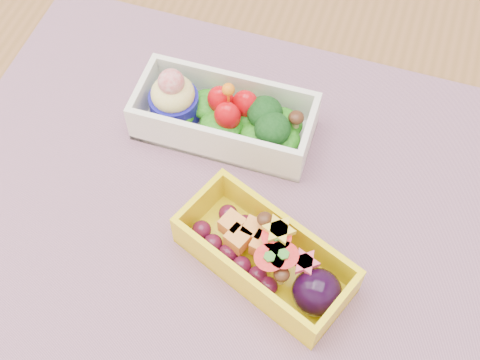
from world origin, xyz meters
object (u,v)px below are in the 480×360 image
(placemat, at_px, (230,205))
(bento_yellow, at_px, (268,257))
(table, at_px, (284,251))
(bento_white, at_px, (223,116))

(placemat, relative_size, bento_yellow, 3.30)
(table, xyz_separation_m, bento_white, (-0.08, 0.05, 0.12))
(placemat, distance_m, bento_yellow, 0.07)
(table, xyz_separation_m, placemat, (-0.05, -0.02, 0.10))
(table, height_order, bento_yellow, bento_yellow)
(table, height_order, bento_white, bento_white)
(placemat, relative_size, bento_white, 3.21)
(bento_yellow, bearing_deg, bento_white, 145.20)
(table, distance_m, bento_yellow, 0.14)
(table, relative_size, placemat, 2.28)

